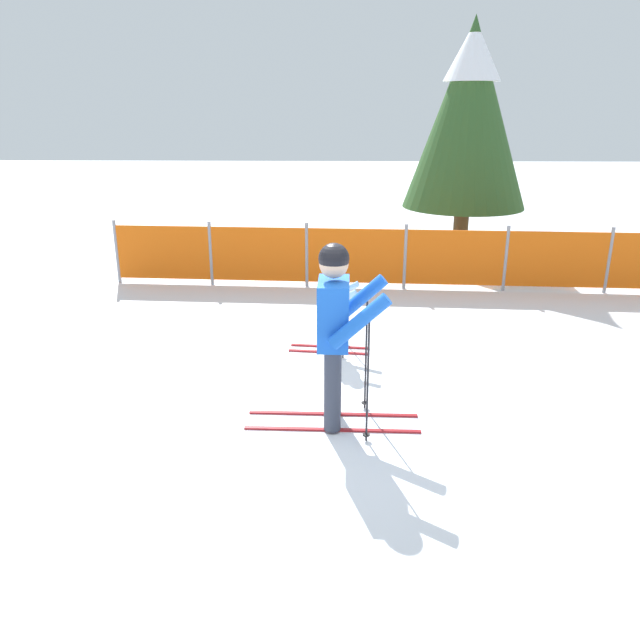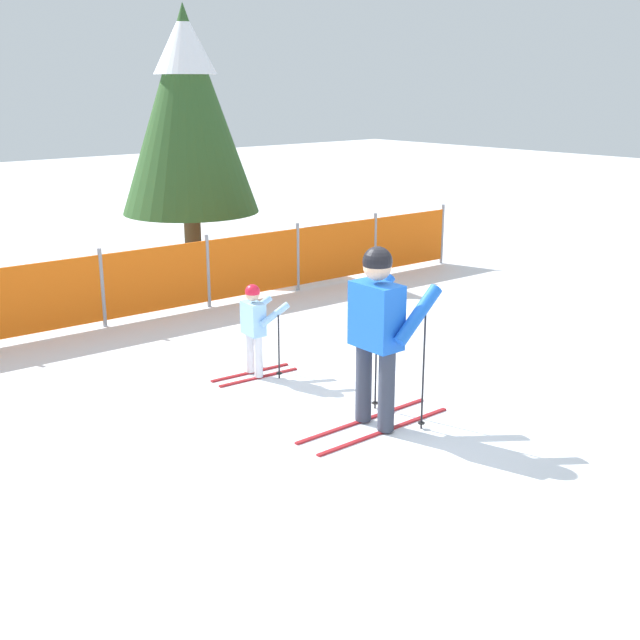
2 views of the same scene
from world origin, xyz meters
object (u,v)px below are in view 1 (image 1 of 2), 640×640
Objects in this scene: skier_adult at (336,320)px; conifer_far at (469,112)px; safety_fence at (405,257)px; skier_child at (331,303)px.

conifer_far reaches higher than skier_adult.
safety_fence is at bearing 77.55° from skier_adult.
safety_fence reaches higher than skier_child.
skier_adult reaches higher than safety_fence.
skier_adult is 0.18× the size of safety_fence.
skier_adult is 2.00m from skier_child.
skier_adult is 0.39× the size of conifer_far.
skier_adult is 8.24m from conifer_far.
skier_adult reaches higher than skier_child.
skier_child is 6.65m from conifer_far.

